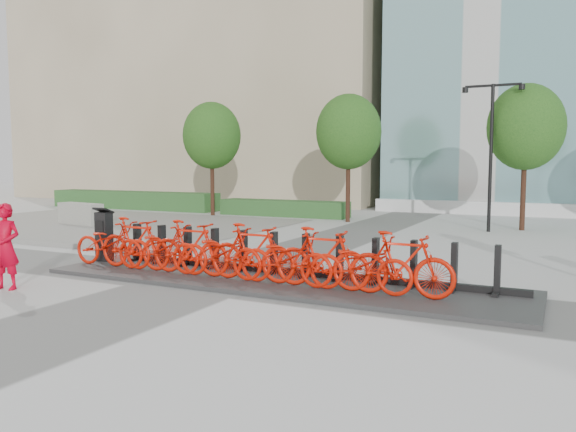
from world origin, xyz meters
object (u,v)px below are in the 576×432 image
at_px(bike_0, 109,244).
at_px(worker_red, 5,246).
at_px(kiosk, 104,235).
at_px(jersey_barrier, 81,214).

relative_size(bike_0, worker_red, 1.18).
bearing_deg(bike_0, kiosk, 52.47).
bearing_deg(kiosk, jersey_barrier, 136.90).
relative_size(kiosk, jersey_barrier, 0.58).
height_order(bike_0, worker_red, worker_red).
xyz_separation_m(bike_0, jersey_barrier, (-7.78, 6.55, -0.16)).
relative_size(worker_red, jersey_barrier, 0.75).
bearing_deg(bike_0, jersey_barrier, 49.88).
bearing_deg(bike_0, worker_red, 173.05).
height_order(kiosk, worker_red, worker_red).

